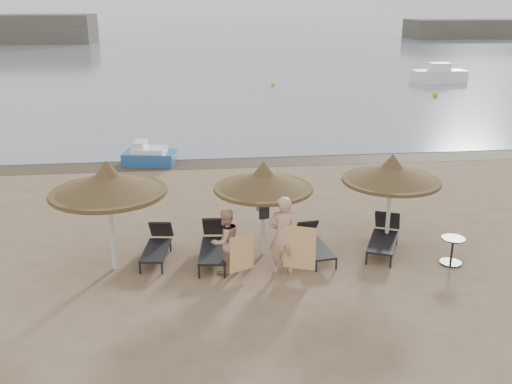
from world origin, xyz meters
The scene contains 21 objects.
ground centered at (0.00, 0.00, 0.00)m, with size 160.00×160.00×0.00m, color #917555.
sea centered at (0.00, 80.00, 0.01)m, with size 200.00×140.00×0.03m, color gray.
wet_sand_strip centered at (0.00, 9.40, 0.00)m, with size 200.00×1.60×0.01m, color #4A3C2B.
far_shore centered at (-25.10, 77.82, 2.91)m, with size 150.00×54.80×12.00m.
palapa_left centered at (-3.02, 0.37, 2.16)m, with size 2.73×2.73×2.71m.
palapa_center centered at (0.64, 0.79, 1.95)m, with size 2.47×2.47×2.45m.
palapa_right centered at (3.94, 0.95, 1.99)m, with size 2.52×2.52×2.50m.
lounger_far_left centered at (-2.02, 0.91, 0.35)m, with size 0.80×1.80×0.78m.
lounger_near_left centered at (-0.60, 0.67, 0.40)m, with size 0.86×2.05×0.89m.
lounger_near_right centered at (1.89, 0.57, 0.34)m, with size 0.79×1.76×0.76m.
lounger_far_right centered at (3.78, 0.70, 0.39)m, with size 1.39×2.01×0.86m.
side_table centered at (5.17, -0.30, 0.32)m, with size 0.56×0.56×0.68m.
person_left centered at (-0.37, -0.10, 0.91)m, with size 0.84×0.55×1.83m, color #DCA98D.
person_right centered at (0.96, -0.31, 1.12)m, with size 1.03×0.67×2.23m, color #DCA98D.
towel_left centered at (-0.02, -0.45, 0.62)m, with size 0.59×0.30×0.90m.
towel_right centered at (1.31, -0.56, 0.74)m, with size 0.71×0.31×1.07m.
bag_patterned centered at (0.64, 0.97, 1.31)m, with size 0.33×0.19×0.40m.
bag_dark centered at (0.64, 0.63, 1.20)m, with size 0.26×0.13×0.36m.
pedal_boat centered at (-2.76, 9.60, 0.34)m, with size 2.15×1.50×0.92m.
buoy_mid centered at (5.13, 29.94, 0.15)m, with size 0.31×0.31×0.31m, color yellow.
buoy_right centered at (15.10, 23.77, 0.19)m, with size 0.38×0.38×0.38m, color yellow.
Camera 1 is at (-1.07, -12.40, 6.19)m, focal length 40.00 mm.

